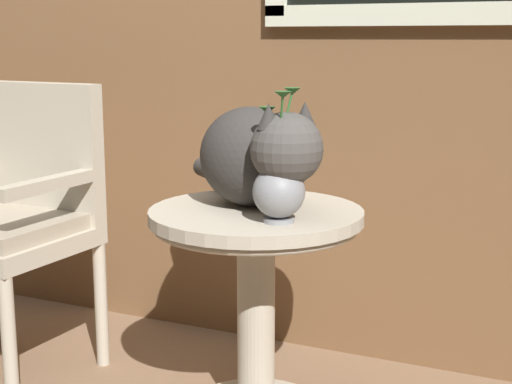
{
  "coord_description": "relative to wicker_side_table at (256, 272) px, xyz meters",
  "views": [
    {
      "loc": [
        1.14,
        -1.72,
        1.12
      ],
      "look_at": [
        0.25,
        0.2,
        0.69
      ],
      "focal_mm": 54.02,
      "sensor_mm": 36.0,
      "label": 1
    }
  ],
  "objects": [
    {
      "name": "wicker_chair",
      "position": [
        -0.88,
        0.0,
        0.1
      ],
      "size": [
        0.52,
        0.49,
        0.97
      ],
      "color": "#B2A893",
      "rests_on": "ground_plane"
    },
    {
      "name": "pewter_vase_with_ivy",
      "position": [
        0.12,
        -0.11,
        0.29
      ],
      "size": [
        0.14,
        0.14,
        0.35
      ],
      "color": "gray",
      "rests_on": "wicker_side_table"
    },
    {
      "name": "wicker_side_table",
      "position": [
        0.0,
        0.0,
        0.0
      ],
      "size": [
        0.61,
        0.61,
        0.64
      ],
      "color": "#B2A893",
      "rests_on": "ground_plane"
    },
    {
      "name": "cat",
      "position": [
        -0.01,
        0.02,
        0.34
      ],
      "size": [
        0.57,
        0.49,
        0.31
      ],
      "color": "#33302D",
      "rests_on": "wicker_side_table"
    }
  ]
}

